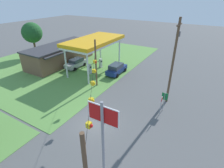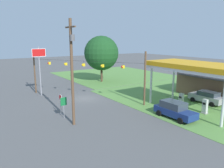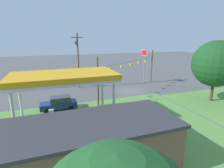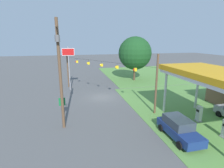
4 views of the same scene
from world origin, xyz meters
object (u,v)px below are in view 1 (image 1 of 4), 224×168
at_px(gas_station_store, 61,54).
at_px(route_sign, 164,98).
at_px(gas_station_canopy, 94,42).
at_px(fuel_pump_far, 101,63).
at_px(car_at_pumps_front, 116,69).
at_px(stop_sign_overhead, 103,132).
at_px(car_at_pumps_rear, 76,63).
at_px(tree_behind_station, 32,33).
at_px(fuel_pump_near, 90,69).
at_px(utility_pole_main, 174,59).
at_px(stop_sign_roadside, 161,102).

bearing_deg(gas_station_store, route_sign, -104.49).
height_order(gas_station_canopy, fuel_pump_far, gas_station_canopy).
xyz_separation_m(car_at_pumps_front, stop_sign_overhead, (-18.35, -9.29, 4.38)).
xyz_separation_m(car_at_pumps_rear, stop_sign_overhead, (-17.02, -17.40, 4.44)).
bearing_deg(car_at_pumps_front, gas_station_store, 93.51).
distance_m(fuel_pump_far, tree_behind_station, 17.38).
height_order(fuel_pump_near, utility_pole_main, utility_pole_main).
xyz_separation_m(gas_station_canopy, tree_behind_station, (0.28, 16.78, -0.18)).
relative_size(gas_station_store, tree_behind_station, 1.99).
relative_size(car_at_pumps_front, stop_sign_roadside, 1.92).
bearing_deg(car_at_pumps_front, fuel_pump_far, 75.06).
bearing_deg(gas_station_store, tree_behind_station, 86.76).
xyz_separation_m(fuel_pump_far, tree_behind_station, (-1.42, 16.78, 4.29)).
relative_size(fuel_pump_far, stop_sign_overhead, 0.23).
bearing_deg(tree_behind_station, car_at_pumps_rear, -94.35).
bearing_deg(utility_pole_main, car_at_pumps_front, 66.44).
distance_m(fuel_pump_near, stop_sign_roadside, 15.23).
bearing_deg(stop_sign_overhead, tree_behind_station, 59.16).
xyz_separation_m(fuel_pump_near, stop_sign_overhead, (-16.01, -13.35, 4.49)).
bearing_deg(car_at_pumps_rear, car_at_pumps_front, 99.08).
height_order(stop_sign_roadside, route_sign, stop_sign_roadside).
relative_size(fuel_pump_near, fuel_pump_far, 1.00).
bearing_deg(fuel_pump_near, tree_behind_station, 83.27).
bearing_deg(utility_pole_main, route_sign, -176.41).
distance_m(car_at_pumps_rear, utility_pole_main, 19.09).
bearing_deg(fuel_pump_far, gas_station_canopy, 179.95).
height_order(stop_sign_roadside, utility_pole_main, utility_pole_main).
relative_size(stop_sign_overhead, tree_behind_station, 1.03).
bearing_deg(gas_station_store, fuel_pump_near, -100.22).
bearing_deg(route_sign, tree_behind_station, 78.50).
height_order(stop_sign_overhead, tree_behind_station, stop_sign_overhead).
height_order(fuel_pump_far, utility_pole_main, utility_pole_main).
distance_m(stop_sign_roadside, utility_pole_main, 5.28).
bearing_deg(stop_sign_overhead, stop_sign_roadside, -4.60).
relative_size(route_sign, utility_pole_main, 0.23).
xyz_separation_m(fuel_pump_near, route_sign, (-4.34, -14.26, 0.88)).
bearing_deg(stop_sign_overhead, fuel_pump_near, 39.82).
relative_size(fuel_pump_far, route_sign, 0.73).
relative_size(route_sign, tree_behind_station, 0.33).
bearing_deg(gas_station_canopy, car_at_pumps_front, -80.95).
bearing_deg(car_at_pumps_front, stop_sign_roadside, -127.87).
relative_size(car_at_pumps_front, car_at_pumps_rear, 1.04).
bearing_deg(fuel_pump_near, gas_station_store, 79.78).
bearing_deg(stop_sign_roadside, car_at_pumps_front, -127.48).
xyz_separation_m(gas_station_store, fuel_pump_far, (1.90, -8.32, -1.06)).
relative_size(car_at_pumps_rear, stop_sign_roadside, 1.84).
bearing_deg(fuel_pump_near, fuel_pump_far, 0.00).
distance_m(gas_station_store, car_at_pumps_front, 12.44).
relative_size(fuel_pump_far, stop_sign_roadside, 0.70).
height_order(gas_station_canopy, utility_pole_main, utility_pole_main).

